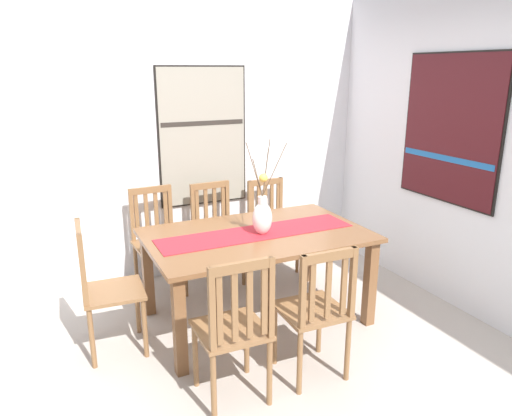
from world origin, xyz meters
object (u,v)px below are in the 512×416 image
(chair_1, at_px, (157,239))
(chair_3, at_px, (216,231))
(centerpiece_vase, at_px, (262,215))
(painting_on_back_wall, at_px, (203,137))
(dining_table, at_px, (257,245))
(chair_2, at_px, (234,328))
(painting_on_side_wall, at_px, (451,129))
(chair_0, at_px, (271,222))
(chair_5, at_px, (316,310))
(chair_4, at_px, (103,286))

(chair_1, bearing_deg, chair_3, -0.26)
(centerpiece_vase, height_order, painting_on_back_wall, painting_on_back_wall)
(dining_table, xyz_separation_m, chair_2, (-0.56, -0.88, -0.14))
(painting_on_side_wall, bearing_deg, chair_0, 131.55)
(chair_3, bearing_deg, painting_on_side_wall, -34.72)
(painting_on_back_wall, bearing_deg, centerpiece_vase, -87.50)
(chair_0, relative_size, chair_3, 0.96)
(chair_0, relative_size, chair_5, 0.96)
(chair_0, distance_m, painting_on_back_wall, 1.10)
(chair_5, bearing_deg, centerpiece_vase, 89.10)
(chair_2, distance_m, chair_4, 1.11)
(chair_0, height_order, chair_3, chair_3)
(chair_0, height_order, chair_1, chair_1)
(centerpiece_vase, distance_m, chair_3, 1.00)
(chair_3, xyz_separation_m, painting_on_side_wall, (1.68, -1.17, 1.02))
(chair_0, xyz_separation_m, painting_on_side_wall, (1.07, -1.21, 1.02))
(dining_table, bearing_deg, centerpiece_vase, -54.48)
(chair_1, xyz_separation_m, chair_5, (0.62, -1.74, -0.01))
(dining_table, bearing_deg, painting_on_back_wall, 91.12)
(chair_0, height_order, chair_2, chair_2)
(dining_table, bearing_deg, chair_3, 91.62)
(centerpiece_vase, bearing_deg, chair_4, 176.55)
(dining_table, xyz_separation_m, chair_0, (0.59, 0.91, -0.16))
(dining_table, height_order, chair_3, chair_3)
(centerpiece_vase, bearing_deg, chair_1, 124.58)
(chair_1, relative_size, chair_4, 0.98)
(chair_1, bearing_deg, chair_2, -88.70)
(chair_1, height_order, chair_3, chair_1)
(chair_1, height_order, painting_on_side_wall, painting_on_side_wall)
(centerpiece_vase, relative_size, chair_0, 0.82)
(chair_5, xyz_separation_m, painting_on_side_wall, (1.64, 0.57, 1.02))
(chair_3, relative_size, painting_on_side_wall, 0.77)
(chair_0, bearing_deg, chair_4, -153.81)
(chair_2, relative_size, painting_on_side_wall, 0.80)
(chair_4, height_order, painting_on_side_wall, painting_on_side_wall)
(chair_3, bearing_deg, dining_table, -88.38)
(chair_3, bearing_deg, chair_5, -88.62)
(dining_table, xyz_separation_m, centerpiece_vase, (0.03, -0.04, 0.26))
(chair_3, xyz_separation_m, painting_on_back_wall, (0.00, 0.31, 0.87))
(dining_table, relative_size, chair_3, 1.81)
(chair_1, bearing_deg, chair_4, -125.11)
(chair_2, relative_size, chair_5, 1.04)
(chair_3, distance_m, chair_5, 1.74)
(chair_2, bearing_deg, centerpiece_vase, 54.70)
(dining_table, bearing_deg, chair_4, 178.49)
(chair_2, bearing_deg, chair_4, 124.78)
(chair_4, bearing_deg, chair_5, -36.69)
(centerpiece_vase, relative_size, painting_on_back_wall, 0.56)
(chair_4, bearing_deg, dining_table, -1.51)
(chair_2, bearing_deg, chair_3, 72.94)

